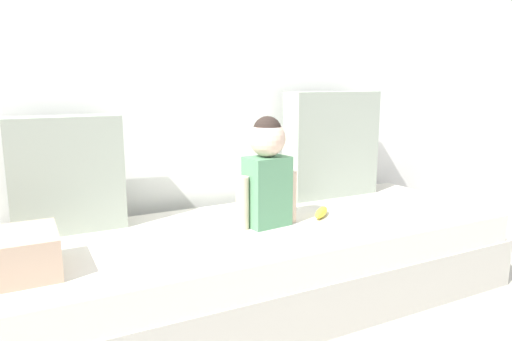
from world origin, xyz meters
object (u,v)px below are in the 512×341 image
Objects in this scene: couch at (246,267)px; throw_pillow_left at (67,174)px; throw_pillow_right at (331,144)px; banana at (321,212)px; toddler at (267,171)px.

couch is 0.87m from throw_pillow_left.
throw_pillow_right is at bearing 24.87° from couch.
throw_pillow_left is 2.88× the size of banana.
throw_pillow_left is 0.85× the size of throw_pillow_right.
throw_pillow_right reaches higher than banana.
couch is at bearing 177.95° from banana.
throw_pillow_left is 1.37m from throw_pillow_right.
throw_pillow_left is at bearing 162.88° from banana.
banana is (0.39, -0.01, 0.20)m from couch.
toddler is (-0.58, -0.33, -0.04)m from throw_pillow_right.
throw_pillow_left is (-0.68, 0.32, 0.43)m from couch.
couch is at bearing -155.13° from throw_pillow_right.
banana is at bearing -131.53° from throw_pillow_right.
toddler is at bearing -6.00° from couch.
couch is 0.44m from toddler.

